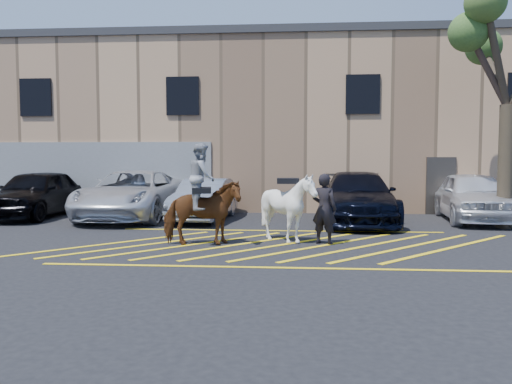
# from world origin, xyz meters

# --- Properties ---
(ground) EXTENTS (90.00, 90.00, 0.00)m
(ground) POSITION_xyz_m (0.00, 0.00, 0.00)
(ground) COLOR black
(ground) RESTS_ON ground
(car_black_suv) EXTENTS (2.09, 5.13, 1.75)m
(car_black_suv) POSITION_xyz_m (-9.04, 5.00, 0.87)
(car_black_suv) COLOR black
(car_black_suv) RESTS_ON ground
(car_white_pickup) EXTENTS (3.00, 6.25, 1.72)m
(car_white_pickup) POSITION_xyz_m (-5.37, 4.91, 0.86)
(car_white_pickup) COLOR silver
(car_white_pickup) RESTS_ON ground
(car_silver_sedan) EXTENTS (1.87, 4.50, 1.45)m
(car_silver_sedan) POSITION_xyz_m (-2.72, 4.56, 0.72)
(car_silver_sedan) COLOR gray
(car_silver_sedan) RESTS_ON ground
(car_blue_suv) EXTENTS (2.61, 5.91, 1.69)m
(car_blue_suv) POSITION_xyz_m (2.53, 4.43, 0.84)
(car_blue_suv) COLOR black
(car_blue_suv) RESTS_ON ground
(car_white_suv) EXTENTS (2.59, 5.23, 1.71)m
(car_white_suv) POSITION_xyz_m (6.53, 5.05, 0.86)
(car_white_suv) COLOR silver
(car_white_suv) RESTS_ON ground
(handler) EXTENTS (0.77, 0.66, 1.79)m
(handler) POSITION_xyz_m (1.15, 0.04, 0.90)
(handler) COLOR black
(handler) RESTS_ON ground
(warehouse) EXTENTS (32.42, 10.20, 7.30)m
(warehouse) POSITION_xyz_m (-0.01, 11.99, 3.65)
(warehouse) COLOR tan
(warehouse) RESTS_ON ground
(hatching_zone) EXTENTS (12.60, 5.12, 0.01)m
(hatching_zone) POSITION_xyz_m (-0.00, -0.30, 0.01)
(hatching_zone) COLOR yellow
(hatching_zone) RESTS_ON ground
(mounted_bay) EXTENTS (2.04, 1.16, 2.54)m
(mounted_bay) POSITION_xyz_m (-1.89, -0.37, 1.03)
(mounted_bay) COLOR #5E3316
(mounted_bay) RESTS_ON ground
(saddled_white) EXTENTS (1.46, 1.64, 1.79)m
(saddled_white) POSITION_xyz_m (0.24, 0.20, 0.90)
(saddled_white) COLOR silver
(saddled_white) RESTS_ON ground
(tree) EXTENTS (3.99, 4.37, 7.31)m
(tree) POSITION_xyz_m (6.87, 3.32, 5.69)
(tree) COLOR #403727
(tree) RESTS_ON ground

